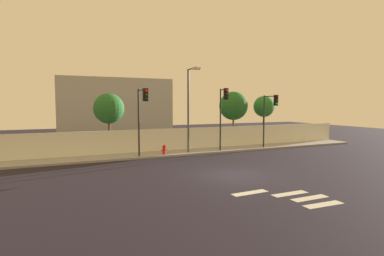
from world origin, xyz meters
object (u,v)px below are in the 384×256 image
object	(u,v)px
roadside_tree_leftmost	(109,109)
roadside_tree_midleft	(233,106)
traffic_light_center	(270,109)
street_lamp_curbside	(189,103)
traffic_light_right	(223,106)
roadside_tree_midright	(264,107)
traffic_light_left	(142,108)
fire_hydrant	(164,149)

from	to	relation	value
roadside_tree_leftmost	roadside_tree_midleft	xyz separation A→B (m)	(11.75, 0.00, 0.20)
traffic_light_center	street_lamp_curbside	size ratio (longest dim) A/B	0.70
traffic_light_right	traffic_light_center	bearing A→B (deg)	-3.77
street_lamp_curbside	roadside_tree_midright	world-z (taller)	street_lamp_curbside
traffic_light_center	roadside_tree_midright	xyz separation A→B (m)	(2.41, 4.01, 0.20)
traffic_light_left	traffic_light_center	size ratio (longest dim) A/B	1.07
fire_hydrant	roadside_tree_leftmost	size ratio (longest dim) A/B	0.15
roadside_tree_midleft	roadside_tree_midright	xyz separation A→B (m)	(3.62, -0.00, -0.08)
traffic_light_left	traffic_light_center	distance (m)	11.26
street_lamp_curbside	roadside_tree_midleft	size ratio (longest dim) A/B	1.27
traffic_light_right	street_lamp_curbside	distance (m)	2.84
roadside_tree_leftmost	roadside_tree_midleft	bearing A→B (deg)	0.00
street_lamp_curbside	roadside_tree_midleft	world-z (taller)	street_lamp_curbside
traffic_light_center	roadside_tree_leftmost	distance (m)	13.57
traffic_light_center	street_lamp_curbside	distance (m)	7.35
traffic_light_center	roadside_tree_midleft	distance (m)	4.20
traffic_light_center	street_lamp_curbside	xyz separation A→B (m)	(-7.30, 0.74, 0.53)
traffic_light_center	traffic_light_right	distance (m)	4.52
roadside_tree_leftmost	traffic_light_center	bearing A→B (deg)	-17.20
traffic_light_center	roadside_tree_leftmost	world-z (taller)	roadside_tree_leftmost
traffic_light_right	fire_hydrant	distance (m)	5.93
roadside_tree_midleft	roadside_tree_midright	bearing A→B (deg)	-0.00
traffic_light_right	street_lamp_curbside	world-z (taller)	street_lamp_curbside
traffic_light_left	traffic_light_right	xyz separation A→B (m)	(6.76, 0.17, 0.09)
traffic_light_right	fire_hydrant	size ratio (longest dim) A/B	6.99
traffic_light_right	fire_hydrant	xyz separation A→B (m)	(-4.90, 0.52, -3.30)
roadside_tree_leftmost	street_lamp_curbside	bearing A→B (deg)	-29.97
fire_hydrant	roadside_tree_midright	distance (m)	12.64
roadside_tree_leftmost	traffic_light_left	bearing A→B (deg)	-66.30
traffic_light_center	roadside_tree_midright	size ratio (longest dim) A/B	0.96
fire_hydrant	roadside_tree_midleft	size ratio (longest dim) A/B	0.14
traffic_light_center	roadside_tree_midleft	size ratio (longest dim) A/B	0.89
traffic_light_left	roadside_tree_leftmost	world-z (taller)	traffic_light_left
traffic_light_left	roadside_tree_leftmost	bearing A→B (deg)	113.70
traffic_light_left	traffic_light_center	world-z (taller)	traffic_light_left
traffic_light_right	street_lamp_curbside	xyz separation A→B (m)	(-2.80, 0.45, 0.22)
traffic_light_right	roadside_tree_leftmost	bearing A→B (deg)	156.31
traffic_light_center	roadside_tree_midright	world-z (taller)	roadside_tree_midright
fire_hydrant	roadside_tree_leftmost	world-z (taller)	roadside_tree_leftmost
fire_hydrant	traffic_light_left	bearing A→B (deg)	-159.45
street_lamp_curbside	roadside_tree_midright	xyz separation A→B (m)	(9.71, 3.27, -0.33)
roadside_tree_midright	roadside_tree_leftmost	bearing A→B (deg)	180.00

